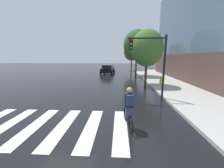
{
  "coord_description": "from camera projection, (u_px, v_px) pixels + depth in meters",
  "views": [
    {
      "loc": [
        2.44,
        -5.16,
        2.83
      ],
      "look_at": [
        2.05,
        2.31,
        1.37
      ],
      "focal_mm": 22.05,
      "sensor_mm": 36.0,
      "label": 1
    }
  ],
  "objects": [
    {
      "name": "street_tree_mid",
      "position": [
        137.0,
        45.0,
        19.73
      ],
      "size": [
        3.78,
        3.78,
        6.72
      ],
      "color": "#4C3823",
      "rests_on": "ground"
    },
    {
      "name": "traffic_light_near",
      "position": [
        152.0,
        57.0,
        8.78
      ],
      "size": [
        2.47,
        0.28,
        4.2
      ],
      "color": "black",
      "rests_on": "ground"
    },
    {
      "name": "street_tree_far",
      "position": [
        132.0,
        52.0,
        28.64
      ],
      "size": [
        3.28,
        3.28,
        5.84
      ],
      "color": "#4C3823",
      "rests_on": "ground"
    },
    {
      "name": "sedan_mid",
      "position": [
        108.0,
        69.0,
        23.75
      ],
      "size": [
        2.37,
        4.56,
        1.53
      ],
      "color": "black",
      "rests_on": "ground"
    },
    {
      "name": "street_tree_near",
      "position": [
        147.0,
        48.0,
        13.15
      ],
      "size": [
        3.06,
        3.06,
        5.44
      ],
      "color": "#4C3823",
      "rests_on": "ground"
    },
    {
      "name": "ground_plane",
      "position": [
        60.0,
        126.0,
        5.72
      ],
      "size": [
        120.0,
        120.0,
        0.0
      ],
      "primitive_type": "plane",
      "color": "black"
    },
    {
      "name": "crosswalk_stripes",
      "position": [
        49.0,
        126.0,
        5.75
      ],
      "size": [
        6.52,
        3.4,
        0.01
      ],
      "color": "silver",
      "rests_on": "ground"
    },
    {
      "name": "fire_hydrant",
      "position": [
        161.0,
        80.0,
        13.97
      ],
      "size": [
        0.33,
        0.22,
        0.78
      ],
      "color": "gold",
      "rests_on": "sidewalk"
    },
    {
      "name": "cyclist",
      "position": [
        129.0,
        108.0,
        5.49
      ],
      "size": [
        0.39,
        1.7,
        1.69
      ],
      "color": "black",
      "rests_on": "ground"
    }
  ]
}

